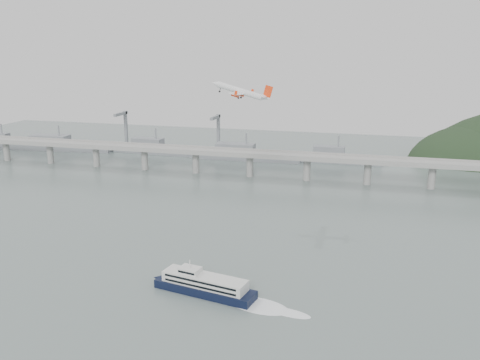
% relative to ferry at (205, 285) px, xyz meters
% --- Properties ---
extents(ground, '(900.00, 900.00, 0.00)m').
position_rel_ferry_xyz_m(ground, '(-2.20, 16.09, -4.11)').
color(ground, slate).
rests_on(ground, ground).
extents(bridge, '(800.00, 22.00, 23.90)m').
position_rel_ferry_xyz_m(bridge, '(-3.35, 216.09, 13.53)').
color(bridge, gray).
rests_on(bridge, ground).
extents(distant_fleet, '(453.00, 60.90, 40.00)m').
position_rel_ferry_xyz_m(distant_fleet, '(-157.56, 281.17, 2.11)').
color(distant_fleet, slate).
rests_on(distant_fleet, ground).
extents(ferry, '(79.86, 25.10, 15.17)m').
position_rel_ferry_xyz_m(ferry, '(0.00, 0.00, 0.00)').
color(ferry, black).
rests_on(ferry, ground).
extents(airliner, '(42.17, 37.95, 13.80)m').
position_rel_ferry_xyz_m(airliner, '(-14.52, 120.08, 78.12)').
color(airliner, white).
rests_on(airliner, ground).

